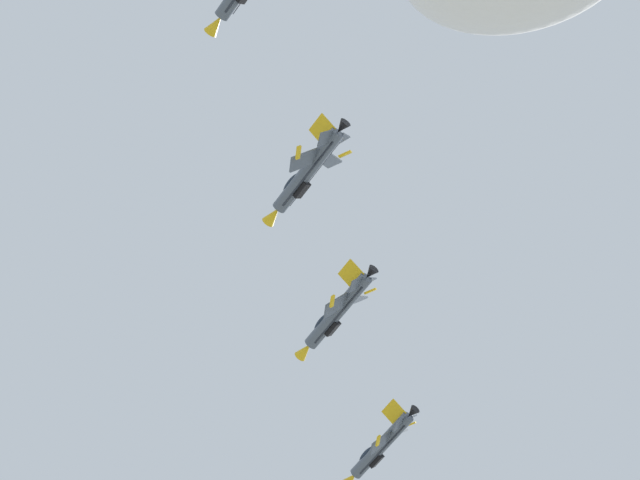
{
  "coord_description": "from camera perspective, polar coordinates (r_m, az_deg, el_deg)",
  "views": [
    {
      "loc": [
        -3.28,
        -2.54,
        1.92
      ],
      "look_at": [
        -25.02,
        76.48,
        138.94
      ],
      "focal_mm": 74.47,
      "sensor_mm": 36.0,
      "label": 1
    }
  ],
  "objects": [
    {
      "name": "fighter_jet_left_outer",
      "position": [
        152.7,
        -0.59,
        2.91
      ],
      "size": [
        13.14,
        11.64,
        7.39
      ],
      "rotation": [
        0.0,
        -0.81,
        0.88
      ],
      "color": "#4C5666"
    },
    {
      "name": "fighter_jet_left_wing",
      "position": [
        179.92,
        2.61,
        -8.87
      ],
      "size": [
        13.14,
        11.79,
        8.04
      ],
      "rotation": [
        0.0,
        -0.91,
        0.88
      ],
      "color": "#4C5666"
    },
    {
      "name": "fighter_jet_right_wing",
      "position": [
        163.47,
        0.72,
        -3.15
      ],
      "size": [
        13.14,
        11.77,
        7.94
      ],
      "rotation": [
        0.0,
        -0.9,
        0.88
      ],
      "color": "#4C5666"
    }
  ]
}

